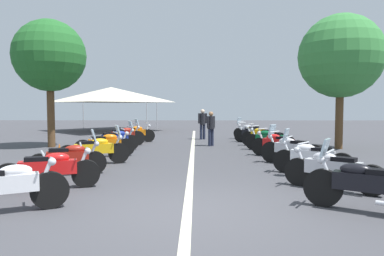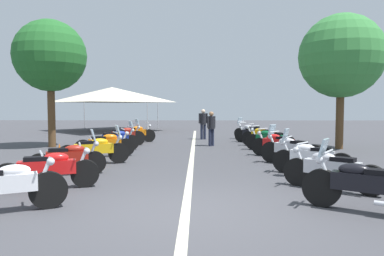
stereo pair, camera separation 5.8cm
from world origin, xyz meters
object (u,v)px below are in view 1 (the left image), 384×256
Objects in this scene: roadside_tree_1 at (50,56)px; event_tent at (111,95)px; roadside_tree_0 at (341,57)px; motorcycle_right_row_5 at (269,139)px; motorcycle_left_row_4 at (105,144)px; motorcycle_right_row_3 at (291,149)px; motorcycle_right_row_7 at (252,134)px; motorcycle_right_row_8 at (250,131)px; motorcycle_right_row_6 at (263,136)px; motorcycle_left_row_7 at (134,133)px; motorcycle_left_row_0 at (5,186)px; motorcycle_left_row_1 at (49,169)px; motorcycle_left_row_2 at (69,158)px; motorcycle_left_row_5 at (116,139)px; motorcycle_left_row_6 at (124,136)px; motorcycle_right_row_2 at (311,157)px; motorcycle_left_row_3 at (95,150)px; bystander_0 at (203,122)px; motorcycle_right_row_4 at (278,144)px; traffic_cone_1 at (59,153)px; bystander_1 at (211,126)px; motorcycle_right_row_1 at (332,169)px; motorcycle_right_row_0 at (365,184)px.

roadside_tree_1 is 0.83× the size of event_tent.
motorcycle_right_row_5 is at bearing 104.39° from roadside_tree_0.
motorcycle_right_row_3 is (-1.63, -6.18, 0.02)m from motorcycle_left_row_4.
motorcycle_right_row_7 is at bearing -78.09° from roadside_tree_1.
roadside_tree_0 is at bearing -92.16° from roadside_tree_1.
motorcycle_right_row_6 is at bearing 130.26° from motorcycle_right_row_8.
motorcycle_right_row_8 reaches higher than motorcycle_left_row_7.
motorcycle_left_row_1 is at bearing 62.20° from motorcycle_left_row_0.
motorcycle_left_row_2 is 1.04× the size of motorcycle_left_row_5.
motorcycle_left_row_6 is at bearing -163.67° from event_tent.
motorcycle_right_row_5 is (-0.02, -6.22, 0.00)m from motorcycle_left_row_5.
motorcycle_right_row_2 is at bearing 152.60° from roadside_tree_0.
motorcycle_left_row_4 is 1.12× the size of motorcycle_right_row_5.
event_tent is (20.29, 3.03, 2.19)m from motorcycle_left_row_0.
motorcycle_left_row_7 is at bearing 65.78° from motorcycle_left_row_3.
roadside_tree_0 reaches higher than motorcycle_right_row_6.
bystander_0 reaches higher than motorcycle_left_row_4.
motorcycle_left_row_1 is at bearing 80.06° from motorcycle_right_row_4.
motorcycle_left_row_0 and motorcycle_right_row_5 have the same top height.
motorcycle_left_row_5 is 0.27× the size of event_tent.
motorcycle_right_row_8 is 0.30× the size of roadside_tree_1.
traffic_cone_1 is at bearing -54.41° from bystander_0.
roadside_tree_0 is at bearing -176.77° from motorcycle_right_row_7.
motorcycle_left_row_4 is 1.19× the size of motorcycle_right_row_3.
bystander_0 reaches higher than bystander_1.
motorcycle_right_row_2 is 8.27m from motorcycle_right_row_7.
roadside_tree_0 is (5.86, -3.04, 3.42)m from motorcycle_right_row_2.
motorcycle_right_row_1 is at bearing 157.50° from roadside_tree_0.
motorcycle_left_row_6 is 0.28× the size of event_tent.
roadside_tree_1 is at bearing -5.40° from motorcycle_right_row_2.
motorcycle_right_row_1 is (-8.54, -6.21, -0.02)m from motorcycle_left_row_6.
roadside_tree_0 is 0.84× the size of event_tent.
bystander_0 reaches higher than motorcycle_right_row_2.
motorcycle_right_row_5 is at bearing -58.63° from motorcycle_right_row_0.
motorcycle_right_row_5 is 1.08× the size of motorcycle_right_row_7.
motorcycle_right_row_6 is 3.39m from motorcycle_right_row_8.
event_tent reaches higher than motorcycle_right_row_4.
motorcycle_right_row_8 is (4.97, -6.17, -0.01)m from motorcycle_left_row_5.
motorcycle_left_row_1 is 1.02× the size of motorcycle_left_row_3.
motorcycle_right_row_8 is (4.99, 0.04, -0.01)m from motorcycle_right_row_5.
bystander_0 is 3.30m from bystander_1.
motorcycle_left_row_3 is 1.15× the size of motorcycle_right_row_1.
motorcycle_left_row_6 is 0.33× the size of roadside_tree_0.
motorcycle_right_row_5 is (-3.28, -6.04, 0.00)m from motorcycle_left_row_7.
motorcycle_right_row_1 is 1.14× the size of bystander_1.
bystander_0 reaches higher than motorcycle_left_row_0.
bystander_0 is 0.29× the size of roadside_tree_0.
motorcycle_left_row_3 is at bearing -45.86° from bystander_0.
motorcycle_right_row_7 reaches higher than traffic_cone_1.
motorcycle_right_row_8 is (13.41, -0.04, -0.02)m from motorcycle_right_row_0.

